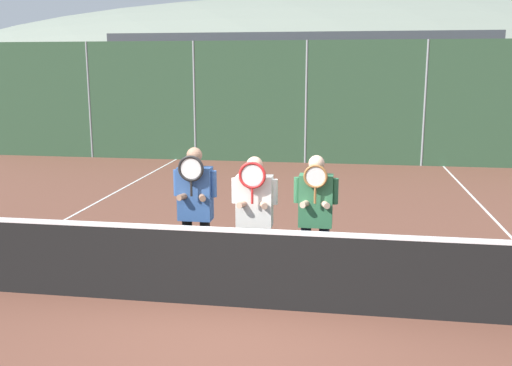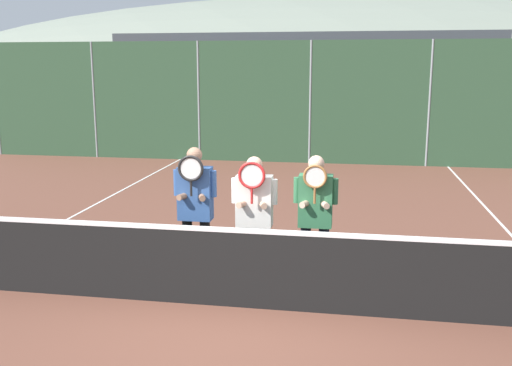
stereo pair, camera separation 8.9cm
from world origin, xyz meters
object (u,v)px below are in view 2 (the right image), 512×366
Objects in this scene: player_center_left at (254,211)px; car_far_left at (133,122)px; player_center_right at (315,212)px; car_left_of_center at (272,124)px; car_center at (417,127)px; player_leftmost at (195,205)px.

car_far_left reaches higher than player_center_left.
player_center_left is 0.99× the size of player_center_right.
player_center_right is (0.75, 0.08, -0.01)m from player_center_left.
player_center_right is at bearing -79.43° from car_left_of_center.
car_center reaches higher than player_center_left.
car_far_left is (-5.43, 11.55, -0.13)m from player_leftmost.
car_far_left is 1.00× the size of car_center.
player_center_right reaches higher than car_left_of_center.
player_center_left is at bearing -61.84° from car_far_left.
player_center_left is 0.41× the size of car_far_left.
car_center is (3.20, 11.93, -0.12)m from player_center_left.
car_left_of_center is 0.99× the size of car_center.
car_far_left is 1.02× the size of car_left_of_center.
player_center_right is 0.42× the size of car_left_of_center.
car_center is (9.40, 0.36, -0.03)m from car_far_left.
player_center_right is at bearing 2.22° from player_leftmost.
car_far_left is at bearing 115.18° from player_leftmost.
car_left_of_center is at bearing 93.46° from player_leftmost.
player_leftmost is 12.77m from car_far_left.
player_leftmost is at bearing -64.82° from car_far_left.
car_left_of_center is (-0.73, 12.11, -0.18)m from player_leftmost.
car_far_left is (-6.20, 11.57, -0.09)m from player_center_left.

